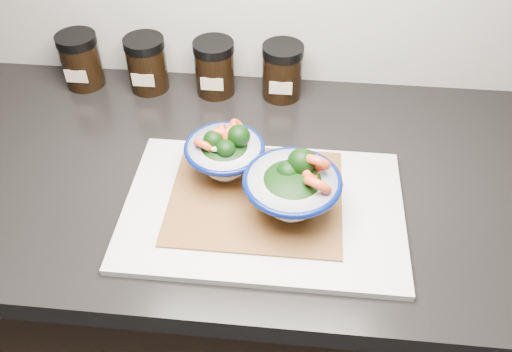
# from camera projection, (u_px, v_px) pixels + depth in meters

# --- Properties ---
(cabinet) EXTENTS (3.43, 0.58, 0.86)m
(cabinet) POSITION_uv_depth(u_px,v_px,m) (190.00, 312.00, 1.28)
(cabinet) COLOR black
(cabinet) RESTS_ON ground
(countertop) EXTENTS (3.50, 0.60, 0.04)m
(countertop) POSITION_uv_depth(u_px,v_px,m) (169.00, 175.00, 0.97)
(countertop) COLOR black
(countertop) RESTS_ON cabinet
(cutting_board) EXTENTS (0.45, 0.30, 0.01)m
(cutting_board) POSITION_uv_depth(u_px,v_px,m) (263.00, 209.00, 0.88)
(cutting_board) COLOR beige
(cutting_board) RESTS_ON countertop
(bamboo_mat) EXTENTS (0.28, 0.24, 0.00)m
(bamboo_mat) POSITION_uv_depth(u_px,v_px,m) (256.00, 196.00, 0.89)
(bamboo_mat) COLOR brown
(bamboo_mat) RESTS_ON cutting_board
(bowl_left) EXTENTS (0.13, 0.13, 0.10)m
(bowl_left) POSITION_uv_depth(u_px,v_px,m) (225.00, 154.00, 0.90)
(bowl_left) COLOR white
(bowl_left) RESTS_ON bamboo_mat
(bowl_right) EXTENTS (0.15, 0.15, 0.11)m
(bowl_right) POSITION_uv_depth(u_px,v_px,m) (293.00, 188.00, 0.83)
(bowl_right) COLOR white
(bowl_right) RESTS_ON bamboo_mat
(spice_jar_a) EXTENTS (0.08, 0.08, 0.11)m
(spice_jar_a) POSITION_uv_depth(u_px,v_px,m) (81.00, 60.00, 1.11)
(spice_jar_a) COLOR black
(spice_jar_a) RESTS_ON countertop
(spice_jar_b) EXTENTS (0.08, 0.08, 0.11)m
(spice_jar_b) POSITION_uv_depth(u_px,v_px,m) (147.00, 64.00, 1.10)
(spice_jar_b) COLOR black
(spice_jar_b) RESTS_ON countertop
(spice_jar_c) EXTENTS (0.08, 0.08, 0.11)m
(spice_jar_c) POSITION_uv_depth(u_px,v_px,m) (215.00, 67.00, 1.09)
(spice_jar_c) COLOR black
(spice_jar_c) RESTS_ON countertop
(spice_jar_d) EXTENTS (0.08, 0.08, 0.11)m
(spice_jar_d) POSITION_uv_depth(u_px,v_px,m) (282.00, 71.00, 1.08)
(spice_jar_d) COLOR black
(spice_jar_d) RESTS_ON countertop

